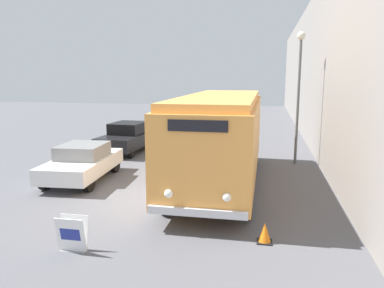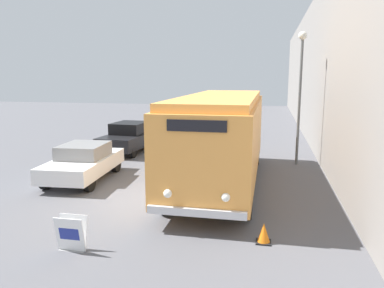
{
  "view_description": "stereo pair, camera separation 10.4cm",
  "coord_description": "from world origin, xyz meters",
  "px_view_note": "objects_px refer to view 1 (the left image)",
  "views": [
    {
      "loc": [
        3.46,
        -11.11,
        3.94
      ],
      "look_at": [
        1.28,
        -0.08,
        1.88
      ],
      "focal_mm": 35.0,
      "sensor_mm": 36.0,
      "label": 1
    },
    {
      "loc": [
        3.56,
        -11.08,
        3.94
      ],
      "look_at": [
        1.28,
        -0.08,
        1.88
      ],
      "focal_mm": 35.0,
      "sensor_mm": 36.0,
      "label": 2
    }
  ],
  "objects_px": {
    "parked_car_mid": "(128,137)",
    "parked_car_far": "(172,122)",
    "sign_board": "(72,234)",
    "traffic_cone": "(265,233)",
    "vintage_bus": "(221,134)",
    "parked_car_near": "(83,162)",
    "streetlamp": "(299,79)"
  },
  "relations": [
    {
      "from": "parked_car_near",
      "to": "vintage_bus",
      "type": "bearing_deg",
      "value": 2.52
    },
    {
      "from": "traffic_cone",
      "to": "parked_car_near",
      "type": "bearing_deg",
      "value": 148.36
    },
    {
      "from": "parked_car_mid",
      "to": "parked_car_far",
      "type": "height_order",
      "value": "parked_car_mid"
    },
    {
      "from": "vintage_bus",
      "to": "streetlamp",
      "type": "xyz_separation_m",
      "value": [
        2.96,
        3.74,
        1.98
      ]
    },
    {
      "from": "vintage_bus",
      "to": "traffic_cone",
      "type": "distance_m",
      "value": 5.3
    },
    {
      "from": "streetlamp",
      "to": "parked_car_far",
      "type": "height_order",
      "value": "streetlamp"
    },
    {
      "from": "streetlamp",
      "to": "parked_car_mid",
      "type": "relative_size",
      "value": 1.37
    },
    {
      "from": "streetlamp",
      "to": "parked_car_far",
      "type": "distance_m",
      "value": 12.0
    },
    {
      "from": "vintage_bus",
      "to": "streetlamp",
      "type": "relative_size",
      "value": 1.64
    },
    {
      "from": "vintage_bus",
      "to": "sign_board",
      "type": "height_order",
      "value": "vintage_bus"
    },
    {
      "from": "parked_car_far",
      "to": "traffic_cone",
      "type": "bearing_deg",
      "value": -68.3
    },
    {
      "from": "vintage_bus",
      "to": "streetlamp",
      "type": "height_order",
      "value": "streetlamp"
    },
    {
      "from": "parked_car_mid",
      "to": "parked_car_far",
      "type": "bearing_deg",
      "value": 90.48
    },
    {
      "from": "vintage_bus",
      "to": "streetlamp",
      "type": "bearing_deg",
      "value": 51.66
    },
    {
      "from": "vintage_bus",
      "to": "parked_car_mid",
      "type": "relative_size",
      "value": 2.25
    },
    {
      "from": "sign_board",
      "to": "parked_car_near",
      "type": "xyz_separation_m",
      "value": [
        -2.57,
        5.52,
        0.31
      ]
    },
    {
      "from": "vintage_bus",
      "to": "traffic_cone",
      "type": "relative_size",
      "value": 19.37
    },
    {
      "from": "sign_board",
      "to": "parked_car_far",
      "type": "distance_m",
      "value": 18.45
    },
    {
      "from": "traffic_cone",
      "to": "parked_car_mid",
      "type": "bearing_deg",
      "value": 126.15
    },
    {
      "from": "sign_board",
      "to": "traffic_cone",
      "type": "relative_size",
      "value": 1.67
    },
    {
      "from": "parked_car_far",
      "to": "traffic_cone",
      "type": "distance_m",
      "value": 18.25
    },
    {
      "from": "parked_car_mid",
      "to": "parked_car_far",
      "type": "distance_m",
      "value": 7.29
    },
    {
      "from": "vintage_bus",
      "to": "parked_car_mid",
      "type": "height_order",
      "value": "vintage_bus"
    },
    {
      "from": "parked_car_far",
      "to": "parked_car_mid",
      "type": "bearing_deg",
      "value": -93.51
    },
    {
      "from": "parked_car_mid",
      "to": "traffic_cone",
      "type": "xyz_separation_m",
      "value": [
        7.11,
        -9.73,
        -0.53
      ]
    },
    {
      "from": "sign_board",
      "to": "traffic_cone",
      "type": "bearing_deg",
      "value": 16.8
    },
    {
      "from": "parked_car_mid",
      "to": "parked_car_far",
      "type": "relative_size",
      "value": 0.99
    },
    {
      "from": "sign_board",
      "to": "traffic_cone",
      "type": "height_order",
      "value": "sign_board"
    },
    {
      "from": "parked_car_near",
      "to": "traffic_cone",
      "type": "bearing_deg",
      "value": -35.18
    },
    {
      "from": "vintage_bus",
      "to": "traffic_cone",
      "type": "height_order",
      "value": "vintage_bus"
    },
    {
      "from": "sign_board",
      "to": "parked_car_near",
      "type": "bearing_deg",
      "value": 114.94
    },
    {
      "from": "vintage_bus",
      "to": "parked_car_far",
      "type": "distance_m",
      "value": 13.24
    }
  ]
}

